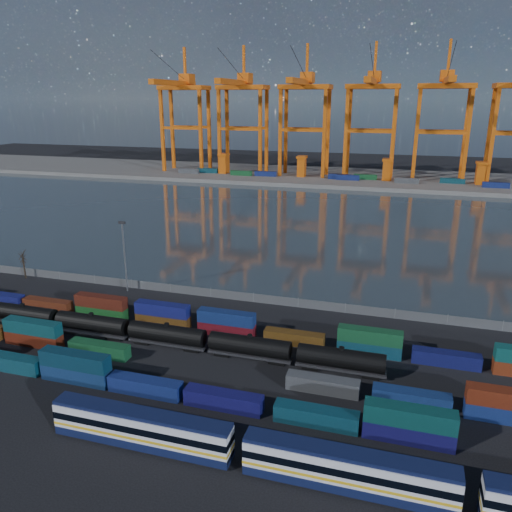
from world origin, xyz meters
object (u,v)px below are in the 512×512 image
(bare_tree, at_px, (24,264))
(gantry_cranes, at_px, (338,98))
(tanker_string, at_px, (129,329))
(passenger_train, at_px, (347,471))

(bare_tree, bearing_deg, gantry_cranes, 73.85)
(tanker_string, xyz_separation_m, bare_tree, (-42.15, 22.30, 1.34))
(passenger_train, distance_m, tanker_string, 49.82)
(bare_tree, bearing_deg, tanker_string, -27.89)
(tanker_string, bearing_deg, passenger_train, -30.82)
(passenger_train, relative_size, tanker_string, 0.83)
(gantry_cranes, bearing_deg, bare_tree, -106.15)
(passenger_train, relative_size, gantry_cranes, 0.38)
(passenger_train, bearing_deg, gantry_cranes, 98.54)
(tanker_string, relative_size, gantry_cranes, 0.46)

